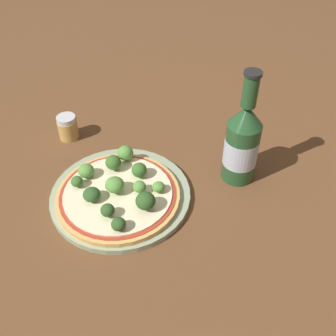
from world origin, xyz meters
name	(u,v)px	position (x,y,z in m)	size (l,w,h in m)	color
ground_plane	(119,195)	(0.00, 0.00, 0.00)	(3.00, 3.00, 0.00)	brown
plate	(119,196)	(0.01, 0.00, 0.01)	(0.27, 0.27, 0.01)	#93A384
pizza	(118,195)	(0.01, -0.01, 0.02)	(0.23, 0.23, 0.01)	tan
broccoli_floret_0	(77,182)	(-0.05, -0.06, 0.04)	(0.02, 0.02, 0.02)	#6B8E51
broccoli_floret_1	(159,187)	(0.06, 0.05, 0.04)	(0.02, 0.02, 0.02)	#6B8E51
broccoli_floret_2	(108,210)	(0.05, -0.06, 0.04)	(0.02, 0.02, 0.03)	#6B8E51
broccoli_floret_3	(145,201)	(0.08, 0.01, 0.05)	(0.04, 0.04, 0.04)	#6B8E51
broccoli_floret_4	(93,196)	(0.00, -0.06, 0.04)	(0.03, 0.03, 0.03)	#6B8E51
broccoli_floret_5	(140,187)	(0.04, 0.02, 0.04)	(0.02, 0.02, 0.03)	#6B8E51
broccoli_floret_6	(119,224)	(0.09, -0.06, 0.04)	(0.03, 0.03, 0.03)	#6B8E51
broccoli_floret_7	(139,170)	(0.01, 0.05, 0.04)	(0.03, 0.03, 0.03)	#6B8E51
broccoli_floret_8	(125,153)	(-0.05, 0.06, 0.04)	(0.03, 0.03, 0.03)	#6B8E51
broccoli_floret_9	(113,162)	(-0.04, 0.02, 0.04)	(0.03, 0.03, 0.03)	#6B8E51
broccoli_floret_10	(115,185)	(0.01, -0.01, 0.05)	(0.04, 0.04, 0.03)	#6B8E51
broccoli_floret_11	(86,171)	(-0.06, -0.03, 0.04)	(0.03, 0.03, 0.03)	#6B8E51
beer_bottle	(242,143)	(0.11, 0.22, 0.09)	(0.07, 0.07, 0.24)	#234C28
pepper_shaker	(68,127)	(-0.22, 0.02, 0.03)	(0.04, 0.04, 0.06)	tan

